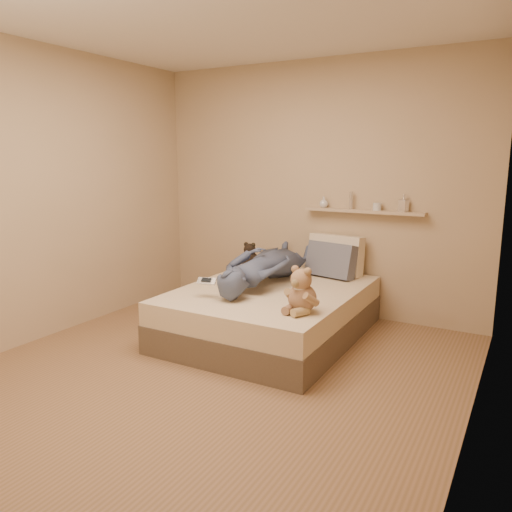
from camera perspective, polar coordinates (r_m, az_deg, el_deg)
The scene contains 10 objects.
room at distance 3.62m, azimuth -5.08°, elevation 6.01°, with size 3.80×3.80×3.80m.
bed at distance 4.63m, azimuth 1.71°, elevation -6.42°, with size 1.50×1.90×0.45m.
game_console at distance 4.26m, azimuth -5.67°, elevation -2.87°, with size 0.17×0.11×0.06m.
teddy_bear at distance 3.85m, azimuth 5.19°, elevation -4.28°, with size 0.30×0.30×0.37m.
dark_plush at distance 5.29m, azimuth -0.69°, elevation -0.21°, with size 0.19×0.19×0.29m.
pillow_cream at distance 5.14m, azimuth 9.12°, elevation 0.14°, with size 0.55×0.16×0.40m, color beige.
pillow_grey at distance 5.01m, azimuth 8.56°, elevation -0.47°, with size 0.50×0.14×0.34m, color slate.
person at distance 4.69m, azimuth 0.98°, elevation -1.04°, with size 0.55×1.49×0.36m, color #404864.
wall_shelf at distance 5.07m, azimuth 12.15°, elevation 5.03°, with size 1.20×0.12×0.03m, color tan.
shelf_bottles at distance 5.06m, azimuth 12.34°, elevation 5.91°, with size 0.90×0.10×0.17m.
Camera 1 is at (2.04, -2.98, 1.63)m, focal length 35.00 mm.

